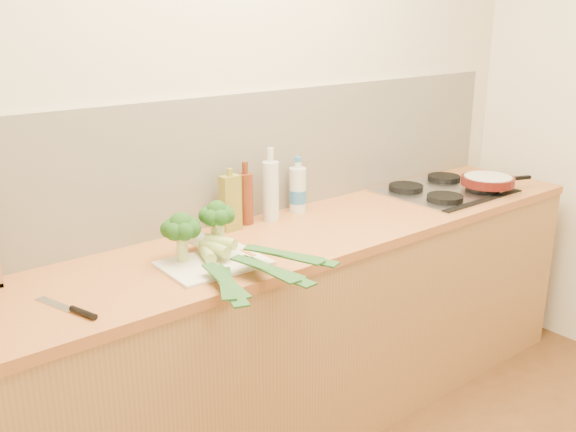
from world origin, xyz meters
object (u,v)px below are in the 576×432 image
(chefs_knife, at_px, (76,311))
(skillet, at_px, (488,180))
(chopping_board, at_px, (214,263))
(gas_hob, at_px, (445,190))

(chefs_knife, xyz_separation_m, skillet, (2.11, 0.02, 0.05))
(skillet, bearing_deg, chopping_board, -160.70)
(gas_hob, distance_m, skillet, 0.22)
(chopping_board, relative_size, chefs_knife, 1.36)
(gas_hob, xyz_separation_m, skillet, (0.17, -0.13, 0.05))
(chopping_board, xyz_separation_m, skillet, (1.58, -0.05, 0.06))
(gas_hob, xyz_separation_m, chefs_knife, (-1.94, -0.14, -0.01))
(gas_hob, distance_m, chefs_knife, 1.94)
(gas_hob, xyz_separation_m, chopping_board, (-1.41, -0.08, -0.01))
(gas_hob, height_order, chopping_board, gas_hob)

